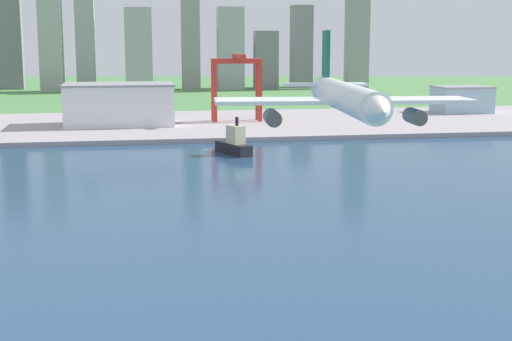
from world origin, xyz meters
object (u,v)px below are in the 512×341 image
at_px(warehouse_main, 119,104).
at_px(port_crane_red, 237,72).
at_px(airplane_landing, 346,98).
at_px(warehouse_annex, 462,99).
at_px(tugboat_small, 234,144).

bearing_deg(warehouse_main, port_crane_red, 5.49).
height_order(airplane_landing, warehouse_annex, airplane_landing).
bearing_deg(warehouse_annex, airplane_landing, -117.26).
relative_size(airplane_landing, port_crane_red, 0.97).
distance_m(tugboat_small, warehouse_annex, 215.91).
relative_size(tugboat_small, warehouse_main, 0.41).
xyz_separation_m(warehouse_main, warehouse_annex, (216.72, 34.07, -2.93)).
xyz_separation_m(airplane_landing, tugboat_small, (18.62, 225.94, -37.10)).
bearing_deg(port_crane_red, tugboat_small, -99.16).
distance_m(airplane_landing, warehouse_annex, 408.09).
bearing_deg(warehouse_annex, tugboat_small, -141.01).
height_order(airplane_landing, port_crane_red, airplane_landing).
bearing_deg(airplane_landing, warehouse_main, 95.29).
xyz_separation_m(tugboat_small, port_crane_red, (17.44, 108.11, 25.72)).
height_order(port_crane_red, warehouse_main, port_crane_red).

